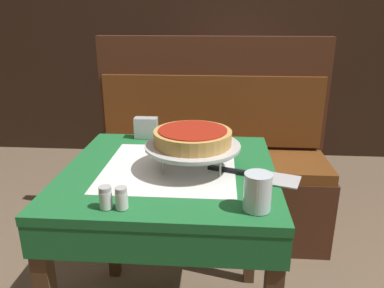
{
  "coord_description": "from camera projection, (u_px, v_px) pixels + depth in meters",
  "views": [
    {
      "loc": [
        0.17,
        -1.23,
        1.27
      ],
      "look_at": [
        0.08,
        -0.04,
        0.85
      ],
      "focal_mm": 35.0,
      "sensor_mm": 36.0,
      "label": 1
    }
  ],
  "objects": [
    {
      "name": "dining_table_front",
      "position": [
        170.0,
        191.0,
        1.37
      ],
      "size": [
        0.75,
        0.75,
        0.75
      ],
      "color": "#1E6B33",
      "rests_on": "ground_plane"
    },
    {
      "name": "pizza_server",
      "position": [
        258.0,
        176.0,
        1.26
      ],
      "size": [
        0.32,
        0.16,
        0.01
      ],
      "color": "#BCBCC1",
      "rests_on": "dining_table_front"
    },
    {
      "name": "water_glass_near",
      "position": [
        258.0,
        192.0,
        1.03
      ],
      "size": [
        0.08,
        0.08,
        0.11
      ],
      "color": "silver",
      "rests_on": "dining_table_front"
    },
    {
      "name": "napkin_holder",
      "position": [
        146.0,
        128.0,
        1.64
      ],
      "size": [
        0.1,
        0.05,
        0.09
      ],
      "color": "#B2B2B7",
      "rests_on": "dining_table_front"
    },
    {
      "name": "pizza_pan_stand",
      "position": [
        193.0,
        147.0,
        1.3
      ],
      "size": [
        0.33,
        0.33,
        0.09
      ],
      "color": "#ADADB2",
      "rests_on": "dining_table_front"
    },
    {
      "name": "pepper_shaker",
      "position": [
        122.0,
        198.0,
        1.05
      ],
      "size": [
        0.04,
        0.04,
        0.06
      ],
      "color": "silver",
      "rests_on": "dining_table_front"
    },
    {
      "name": "back_wall_panel",
      "position": [
        201.0,
        21.0,
        3.23
      ],
      "size": [
        6.0,
        0.04,
        2.4
      ],
      "primitive_type": "cube",
      "color": "black",
      "rests_on": "ground_plane"
    },
    {
      "name": "dining_table_rear",
      "position": [
        232.0,
        96.0,
        2.91
      ],
      "size": [
        0.85,
        0.85,
        0.75
      ],
      "color": "red",
      "rests_on": "ground_plane"
    },
    {
      "name": "deep_dish_pizza",
      "position": [
        193.0,
        137.0,
        1.29
      ],
      "size": [
        0.27,
        0.27,
        0.05
      ],
      "color": "tan",
      "rests_on": "pizza_pan_stand"
    },
    {
      "name": "condiment_caddy",
      "position": [
        216.0,
        77.0,
        2.95
      ],
      "size": [
        0.14,
        0.14,
        0.17
      ],
      "color": "black",
      "rests_on": "dining_table_rear"
    },
    {
      "name": "booth_bench",
      "position": [
        210.0,
        178.0,
        2.2
      ],
      "size": [
        1.33,
        0.44,
        1.15
      ],
      "color": "#4C2819",
      "rests_on": "ground_plane"
    },
    {
      "name": "salt_shaker",
      "position": [
        106.0,
        197.0,
        1.05
      ],
      "size": [
        0.04,
        0.04,
        0.07
      ],
      "color": "silver",
      "rests_on": "dining_table_front"
    }
  ]
}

